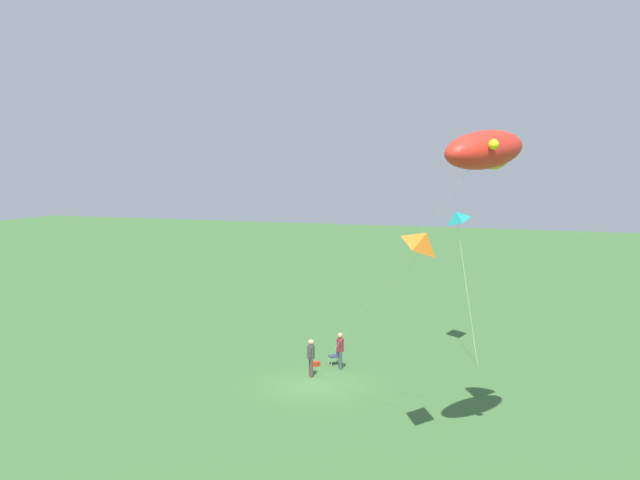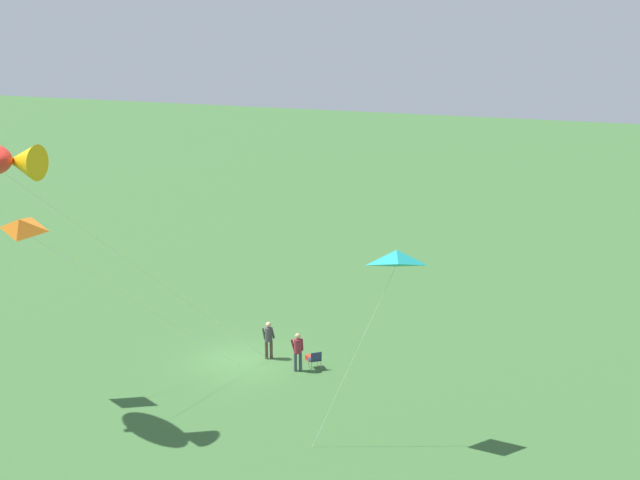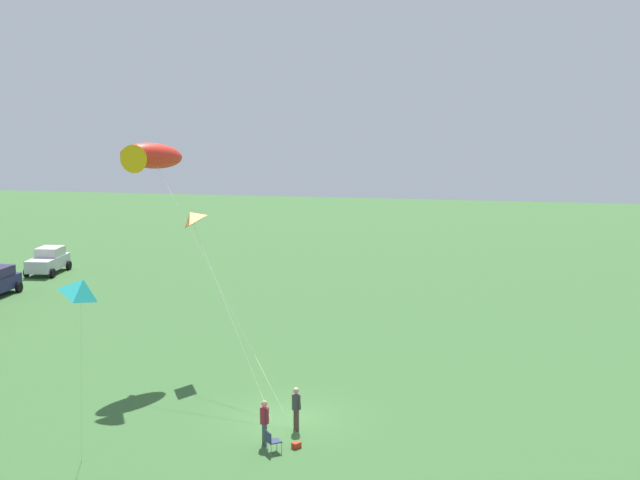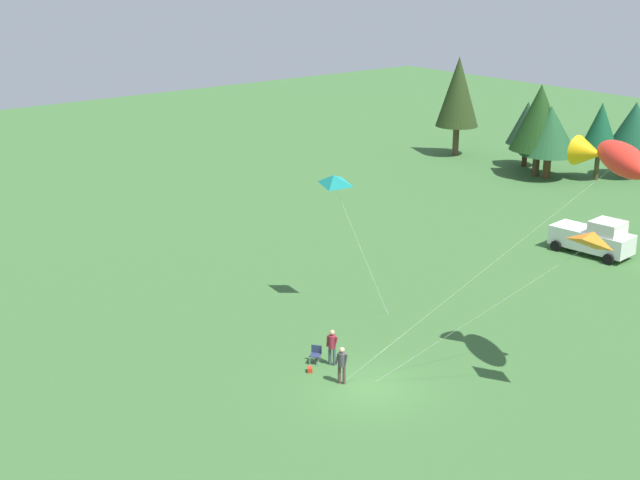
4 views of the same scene
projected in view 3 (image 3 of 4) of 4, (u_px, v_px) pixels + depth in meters
name	position (u px, v px, depth m)	size (l,w,h in m)	color
ground_plane	(286.00, 419.00, 36.08)	(160.00, 160.00, 0.00)	#386430
person_kite_flyer	(296.00, 405.00, 34.76)	(0.54, 0.49, 1.74)	#503733
folding_chair	(272.00, 440.00, 32.65)	(0.67, 0.67, 0.82)	navy
person_spectator	(265.00, 419.00, 33.28)	(0.55, 0.46, 1.74)	#3A494B
backpack_on_grass	(296.00, 445.00, 33.12)	(0.32, 0.22, 0.22)	red
car_silver_compact	(48.00, 261.00, 65.89)	(4.33, 2.48, 1.89)	silver
kite_large_fish	(149.00, 156.00, 41.59)	(9.29, 9.94, 10.96)	red
kite_delta_orange	(190.00, 218.00, 42.25)	(7.43, 6.18, 7.72)	orange
kite_delta_teal	(84.00, 288.00, 28.01)	(3.50, 2.41, 7.40)	teal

